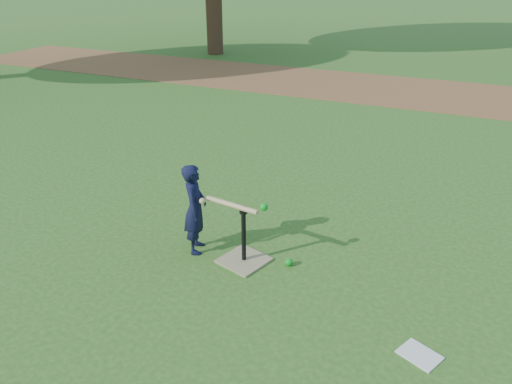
% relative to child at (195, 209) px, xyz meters
% --- Properties ---
extents(ground, '(80.00, 80.00, 0.00)m').
position_rel_child_xyz_m(ground, '(0.66, 0.34, -0.48)').
color(ground, '#285116').
rests_on(ground, ground).
extents(dirt_strip, '(24.00, 3.00, 0.01)m').
position_rel_child_xyz_m(dirt_strip, '(0.66, 7.84, -0.48)').
color(dirt_strip, brown).
rests_on(dirt_strip, ground).
extents(child, '(0.35, 0.41, 0.97)m').
position_rel_child_xyz_m(child, '(0.00, 0.00, 0.00)').
color(child, black).
rests_on(child, ground).
extents(wiffle_ball_ground, '(0.08, 0.08, 0.08)m').
position_rel_child_xyz_m(wiffle_ball_ground, '(0.99, 0.11, -0.44)').
color(wiffle_ball_ground, '#0D901C').
rests_on(wiffle_ball_ground, ground).
extents(clipboard, '(0.37, 0.33, 0.01)m').
position_rel_child_xyz_m(clipboard, '(2.36, -0.64, -0.48)').
color(clipboard, silver).
rests_on(clipboard, ground).
extents(batting_tee, '(0.54, 0.54, 0.61)m').
position_rel_child_xyz_m(batting_tee, '(0.55, -0.00, -0.37)').
color(batting_tee, '#8F815B').
rests_on(batting_tee, ground).
extents(swing_action, '(0.70, 0.16, 0.09)m').
position_rel_child_xyz_m(swing_action, '(0.46, -0.02, 0.15)').
color(swing_action, tan).
rests_on(swing_action, ground).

